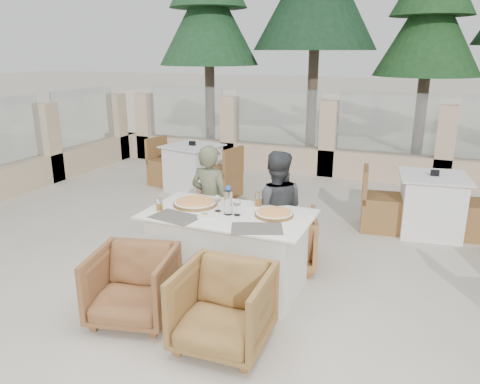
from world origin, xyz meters
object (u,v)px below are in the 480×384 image
at_px(wine_glass_centre, 218,202).
at_px(armchair_near_right, 223,308).
at_px(water_bottle, 228,200).
at_px(beer_glass_left, 159,204).
at_px(bg_table_a, 193,168).
at_px(wine_glass_near, 237,206).
at_px(armchair_far_left, 211,227).
at_px(dining_table, 228,250).
at_px(pizza_left, 195,202).
at_px(beer_glass_right, 258,199).
at_px(armchair_near_left, 133,286).
at_px(bg_table_b, 431,205).
at_px(diner_right, 275,211).
at_px(pizza_right, 274,214).
at_px(olive_dish, 205,215).
at_px(diner_left, 210,202).
at_px(armchair_far_right, 284,238).

xyz_separation_m(wine_glass_centre, armchair_near_right, (0.48, -0.94, -0.53)).
height_order(water_bottle, armchair_near_right, water_bottle).
distance_m(beer_glass_left, bg_table_a, 3.30).
bearing_deg(wine_glass_near, armchair_far_left, 131.66).
bearing_deg(beer_glass_left, armchair_near_right, -36.29).
xyz_separation_m(dining_table, armchair_far_left, (-0.53, 0.69, -0.08)).
relative_size(pizza_left, beer_glass_right, 3.10).
height_order(beer_glass_left, armchair_near_left, beer_glass_left).
height_order(armchair_far_left, bg_table_b, bg_table_b).
height_order(wine_glass_centre, armchair_near_left, wine_glass_centre).
xyz_separation_m(water_bottle, beer_glass_left, (-0.67, -0.15, -0.07)).
xyz_separation_m(wine_glass_centre, diner_right, (0.41, 0.55, -0.21)).
height_order(armchair_near_right, diner_right, diner_right).
height_order(beer_glass_left, bg_table_a, beer_glass_left).
bearing_deg(beer_glass_right, dining_table, -119.91).
bearing_deg(armchair_near_right, armchair_far_left, 116.82).
bearing_deg(armchair_near_left, diner_right, 47.31).
bearing_deg(beer_glass_right, armchair_near_right, -82.18).
distance_m(dining_table, armchair_near_right, 0.99).
bearing_deg(diner_right, pizza_right, 89.34).
height_order(olive_dish, bg_table_a, olive_dish).
xyz_separation_m(pizza_left, wine_glass_near, (0.51, -0.13, 0.06)).
height_order(wine_glass_near, diner_right, diner_right).
bearing_deg(armchair_far_left, armchair_near_right, 134.04).
bearing_deg(diner_left, olive_dish, 118.93).
bearing_deg(diner_right, water_bottle, 47.70).
bearing_deg(water_bottle, olive_dish, -135.60).
bearing_deg(bg_table_a, beer_glass_left, -55.30).
bearing_deg(water_bottle, bg_table_a, 123.65).
height_order(pizza_left, bg_table_b, pizza_left).
relative_size(olive_dish, armchair_far_right, 0.16).
bearing_deg(armchair_near_left, wine_glass_near, 40.48).
bearing_deg(armchair_near_left, beer_glass_right, 46.16).
xyz_separation_m(armchair_far_right, bg_table_b, (1.45, 1.62, 0.07)).
bearing_deg(beer_glass_right, pizza_left, -159.86).
distance_m(pizza_left, armchair_far_right, 1.07).
bearing_deg(bg_table_b, beer_glass_right, -137.86).
distance_m(pizza_left, bg_table_a, 3.15).
relative_size(wine_glass_near, olive_dish, 1.67).
bearing_deg(dining_table, diner_right, 62.65).
xyz_separation_m(wine_glass_near, armchair_near_left, (-0.63, -0.85, -0.54)).
height_order(armchair_far_left, bg_table_a, bg_table_a).
height_order(armchair_near_right, bg_table_a, bg_table_a).
xyz_separation_m(water_bottle, armchair_near_right, (0.35, -0.89, -0.58)).
relative_size(dining_table, wine_glass_near, 8.70).
distance_m(dining_table, beer_glass_left, 0.81).
bearing_deg(armchair_near_left, bg_table_b, 40.31).
bearing_deg(armchair_near_right, olive_dish, 123.09).
distance_m(pizza_left, armchair_far_left, 0.77).
relative_size(wine_glass_centre, bg_table_b, 0.11).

